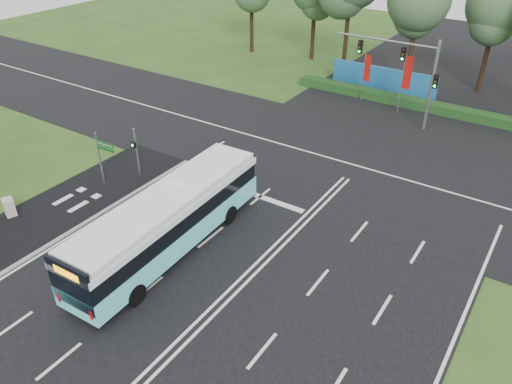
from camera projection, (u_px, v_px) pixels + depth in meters
ground at (261, 259)px, 25.83m from camera, size 120.00×120.00×0.00m
road_main at (261, 259)px, 25.82m from camera, size 20.00×120.00×0.04m
road_cross at (356, 166)px, 34.32m from camera, size 120.00×14.00×0.05m
bike_path at (57, 211)px, 29.54m from camera, size 5.00×18.00×0.06m
kerb_strip at (84, 224)px, 28.40m from camera, size 0.25×18.00×0.12m
city_bus at (169, 221)px, 25.57m from camera, size 3.07×12.79×3.65m
pedestrian_signal at (136, 151)px, 32.23m from camera, size 0.30×0.42×3.42m
street_sign at (102, 153)px, 30.93m from camera, size 1.42×0.15×3.65m
utility_cabinet at (9, 207)px, 28.92m from camera, size 0.84×0.77×1.13m
banner_flag_left at (366, 71)px, 43.10m from camera, size 0.62×0.14×4.25m
banner_flag_mid at (406, 76)px, 40.41m from camera, size 0.74×0.08×5.01m
traffic_light_gantry at (411, 68)px, 37.81m from camera, size 8.41×0.28×7.00m
hedge at (415, 104)px, 42.99m from camera, size 22.00×1.20×0.80m
blue_hoarding at (383, 79)px, 46.27m from camera, size 10.00×0.30×2.20m
eucalyptus_row at (501, 0)px, 41.11m from camera, size 54.81×9.63×12.66m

